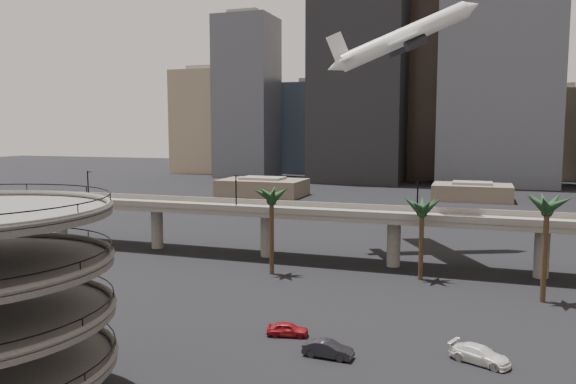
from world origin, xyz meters
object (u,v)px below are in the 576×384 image
(car_b, at_px, (328,349))
(car_a, at_px, (288,329))
(overpass, at_px, (328,218))
(car_c, at_px, (480,355))
(airborne_jet, at_px, (404,37))

(car_b, bearing_deg, car_a, 56.65)
(overpass, bearing_deg, car_c, -55.73)
(airborne_jet, bearing_deg, overpass, -149.90)
(car_a, height_order, car_c, car_c)
(car_b, bearing_deg, car_c, -73.71)
(airborne_jet, xyz_separation_m, car_b, (0.40, -54.41, -37.95))
(airborne_jet, bearing_deg, car_a, -123.00)
(overpass, height_order, car_c, overpass)
(car_b, bearing_deg, overpass, 17.72)
(car_a, relative_size, car_b, 0.90)
(overpass, height_order, car_b, overpass)
(airborne_jet, bearing_deg, car_b, -116.71)
(overpass, bearing_deg, airborne_jet, 57.23)
(car_a, height_order, car_b, car_b)
(car_c, bearing_deg, overpass, 56.97)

